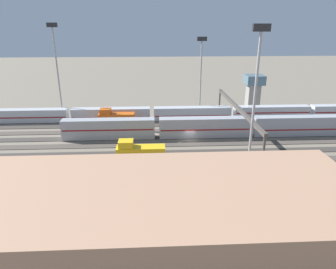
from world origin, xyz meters
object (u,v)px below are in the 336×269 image
(light_mast_2, at_px, (201,66))
(light_mast_0, at_px, (56,60))
(signal_gantry, at_px, (237,110))
(train_on_track_0, at_px, (192,113))
(train_on_track_6, at_px, (140,154))
(train_on_track_3, at_px, (251,126))
(train_on_track_1, at_px, (116,119))
(control_tower, at_px, (253,89))
(maintenance_shed, at_px, (163,221))
(light_mast_1, at_px, (256,87))

(light_mast_2, bearing_deg, light_mast_0, 1.29)
(signal_gantry, bearing_deg, train_on_track_0, -63.94)
(train_on_track_6, distance_m, train_on_track_3, 31.84)
(train_on_track_3, bearing_deg, light_mast_2, -59.20)
(train_on_track_6, height_order, train_on_track_1, same)
(control_tower, bearing_deg, light_mast_0, 8.86)
(train_on_track_6, xyz_separation_m, train_on_track_0, (-14.75, -30.00, -0.16))
(train_on_track_0, xyz_separation_m, light_mast_2, (-2.63, -2.95, 13.51))
(maintenance_shed, bearing_deg, signal_gantry, -116.28)
(light_mast_0, bearing_deg, train_on_track_6, 127.10)
(train_on_track_3, bearing_deg, light_mast_1, 71.43)
(train_on_track_6, bearing_deg, maintenance_shed, 98.41)
(train_on_track_3, relative_size, maintenance_shed, 1.96)
(light_mast_1, xyz_separation_m, maintenance_shed, (16.14, 17.93, -12.87))
(train_on_track_3, distance_m, light_mast_0, 57.00)
(light_mast_1, height_order, light_mast_2, light_mast_1)
(train_on_track_1, xyz_separation_m, light_mast_2, (-24.95, -7.95, 13.35))
(train_on_track_1, height_order, light_mast_1, light_mast_1)
(light_mast_2, bearing_deg, control_tower, -156.08)
(train_on_track_6, distance_m, control_tower, 55.54)
(light_mast_1, relative_size, maintenance_shed, 0.56)
(train_on_track_6, relative_size, light_mast_0, 0.36)
(train_on_track_1, relative_size, maintenance_shed, 0.20)
(light_mast_2, bearing_deg, train_on_track_1, 17.68)
(train_on_track_3, distance_m, signal_gantry, 7.44)
(train_on_track_1, bearing_deg, signal_gantry, 157.97)
(train_on_track_0, distance_m, train_on_track_1, 22.88)
(train_on_track_1, height_order, signal_gantry, signal_gantry)
(signal_gantry, bearing_deg, train_on_track_3, -152.33)
(light_mast_2, relative_size, control_tower, 2.09)
(train_on_track_3, relative_size, light_mast_2, 4.00)
(light_mast_1, relative_size, control_tower, 2.42)
(light_mast_2, bearing_deg, train_on_track_0, 48.36)
(maintenance_shed, height_order, control_tower, control_tower)
(signal_gantry, bearing_deg, light_mast_1, 81.40)
(train_on_track_1, distance_m, light_mast_1, 46.29)
(light_mast_2, bearing_deg, train_on_track_3, 120.80)
(train_on_track_0, distance_m, signal_gantry, 20.31)
(train_on_track_3, bearing_deg, train_on_track_1, -15.67)
(train_on_track_1, bearing_deg, light_mast_1, 129.32)
(signal_gantry, bearing_deg, light_mast_0, -22.33)
(light_mast_2, xyz_separation_m, control_tower, (-19.26, -8.54, -8.76))
(light_mast_0, bearing_deg, train_on_track_0, 177.04)
(train_on_track_3, height_order, light_mast_2, light_mast_2)
(train_on_track_6, xyz_separation_m, light_mast_2, (-17.38, -32.95, 13.35))
(control_tower, bearing_deg, train_on_track_1, 20.46)
(signal_gantry, xyz_separation_m, maintenance_shed, (19.36, 39.21, -3.07))
(light_mast_0, distance_m, control_tower, 62.53)
(light_mast_1, height_order, signal_gantry, light_mast_1)
(train_on_track_0, bearing_deg, train_on_track_3, 131.62)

